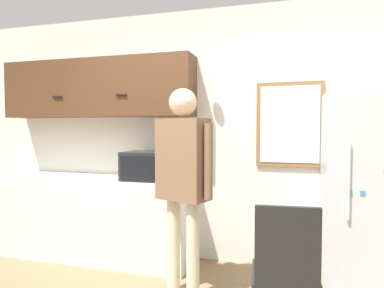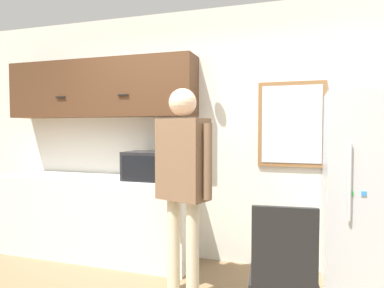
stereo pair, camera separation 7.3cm
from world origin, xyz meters
name	(u,v)px [view 1 (the left image)]	position (x,y,z in m)	size (l,w,h in m)	color
back_wall	(194,136)	(0.00, 1.74, 1.35)	(6.00, 0.06, 2.70)	silver
counter	(93,217)	(-1.08, 1.43, 0.45)	(2.25, 0.57, 0.89)	silver
upper_cabinets	(97,89)	(-1.08, 1.55, 1.88)	(2.25, 0.35, 0.64)	#51331E
microwave	(149,166)	(-0.38, 1.39, 1.04)	(0.52, 0.38, 0.30)	#232326
person	(183,170)	(0.15, 0.86, 1.08)	(0.55, 0.35, 1.76)	beige
refrigerator	(367,193)	(1.67, 1.39, 0.87)	(0.73, 0.66, 1.74)	silver
chair	(285,269)	(1.00, 0.39, 0.52)	(0.47, 0.47, 0.95)	black
window	(289,124)	(1.01, 1.70, 1.47)	(0.65, 0.05, 0.85)	olive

